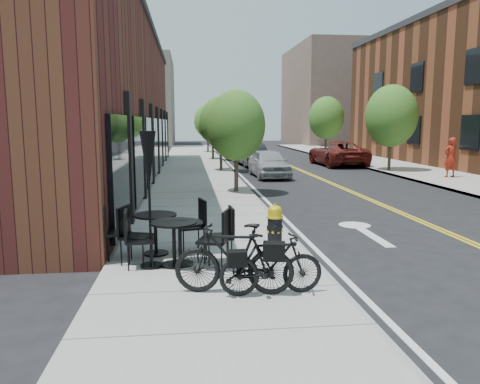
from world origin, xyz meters
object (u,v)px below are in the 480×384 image
patio_umbrella (149,170)px  parked_car_b (252,155)px  bicycle_left (234,259)px  parked_car_far (337,153)px  parked_car_c (244,150)px  fire_hydrant (275,226)px  bistro_set_c (156,228)px  parked_car_a (269,163)px  pedestrian (450,157)px  bistro_set_a (180,237)px  bicycle_right (271,264)px  bistro_set_b (174,237)px

patio_umbrella → parked_car_b: bearing=77.0°
bicycle_left → parked_car_far: 23.52m
parked_car_c → fire_hydrant: bearing=-97.1°
bistro_set_c → parked_car_a: bearing=57.5°
parked_car_c → pedestrian: size_ratio=2.77×
bistro_set_a → bicycle_left: bearing=-66.4°
parked_car_b → parked_car_far: 5.41m
parked_car_far → fire_hydrant: bearing=66.6°
bistro_set_c → patio_umbrella: patio_umbrella is taller
fire_hydrant → bicycle_right: 2.84m
pedestrian → parked_car_a: bearing=-19.9°
parked_car_a → parked_car_far: 7.89m
patio_umbrella → pedestrian: bearing=43.8°
fire_hydrant → bistro_set_c: (-2.47, -0.33, 0.10)m
bistro_set_b → parked_car_a: (4.31, 14.53, 0.04)m
bistro_set_a → parked_car_a: 15.09m
bistro_set_a → pedestrian: bearing=40.4°
fire_hydrant → bistro_set_b: (-2.09, -1.13, 0.11)m
bicycle_right → bistro_set_b: bearing=39.6°
bistro_set_b → parked_car_a: 15.15m
bicycle_left → bicycle_right: bicycle_left is taller
parked_car_a → parked_car_c: (0.00, 10.50, 0.06)m
fire_hydrant → pedestrian: size_ratio=0.48×
bicycle_left → parked_car_a: parked_car_a is taller
bistro_set_b → parked_car_b: 20.95m
fire_hydrant → bicycle_left: bicycle_left is taller
bistro_set_b → parked_car_far: bearing=82.5°
bicycle_left → bistro_set_c: bearing=-138.8°
parked_car_far → bistro_set_c: bearing=60.9°
parked_car_a → parked_car_far: size_ratio=0.75×
bicycle_right → parked_car_a: bearing=-12.7°
bicycle_right → parked_car_a: (2.80, 16.18, 0.10)m
fire_hydrant → bistro_set_b: size_ratio=0.45×
bistro_set_a → bistro_set_b: bistro_set_b is taller
bicycle_right → parked_car_a: parked_car_a is taller
parked_car_c → pedestrian: (8.45, -12.43, 0.31)m
fire_hydrant → bistro_set_a: bistro_set_a is taller
bicycle_left → bistro_set_b: 1.81m
bistro_set_a → pedestrian: size_ratio=1.04×
patio_umbrella → pedestrian: size_ratio=1.30×
bicycle_right → parked_car_c: (2.80, 26.67, 0.16)m
bistro_set_c → parked_car_a: parked_car_a is taller
bistro_set_a → parked_car_b: parked_car_b is taller
bicycle_right → bistro_set_c: (-1.90, 2.45, 0.05)m
bistro_set_b → parked_car_a: bearing=91.5°
bicycle_right → pedestrian: pedestrian is taller
bistro_set_a → bistro_set_b: bearing=-164.8°
parked_car_c → bicycle_left: bearing=-99.0°
pedestrian → patio_umbrella: bearing=36.8°
parked_car_b → bicycle_right: bearing=-101.5°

